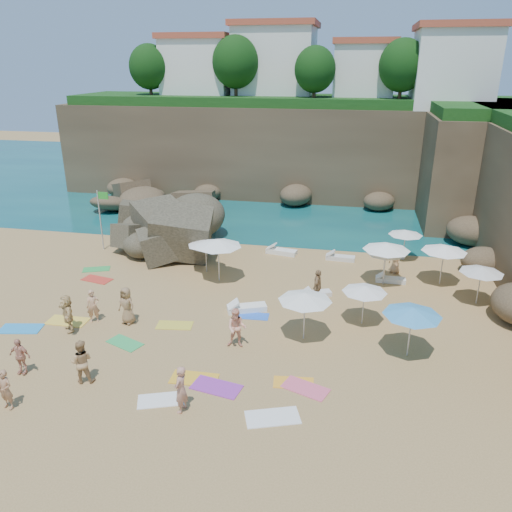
% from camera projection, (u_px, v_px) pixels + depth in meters
% --- Properties ---
extents(ground, '(120.00, 120.00, 0.00)m').
position_uv_depth(ground, '(205.00, 312.00, 24.84)').
color(ground, tan).
rests_on(ground, ground).
extents(seawater, '(120.00, 120.00, 0.00)m').
position_uv_depth(seawater, '(288.00, 181.00, 52.24)').
color(seawater, '#0C4751').
rests_on(seawater, ground).
extents(cliff_back, '(44.00, 8.00, 8.00)m').
position_uv_depth(cliff_back, '(303.00, 151.00, 45.86)').
color(cliff_back, brown).
rests_on(cliff_back, ground).
extents(cliff_corner, '(10.00, 12.00, 8.00)m').
position_uv_depth(cliff_corner, '(489.00, 167.00, 38.56)').
color(cliff_corner, brown).
rests_on(cliff_corner, ground).
extents(rock_promontory, '(12.00, 7.00, 2.00)m').
position_uv_depth(rock_promontory, '(133.00, 212.00, 41.46)').
color(rock_promontory, brown).
rests_on(rock_promontory, ground).
extents(clifftop_buildings, '(28.48, 9.48, 7.00)m').
position_uv_depth(clifftop_buildings, '(317.00, 66.00, 43.77)').
color(clifftop_buildings, white).
rests_on(clifftop_buildings, cliff_back).
extents(clifftop_trees, '(35.60, 23.82, 4.40)m').
position_uv_depth(clifftop_trees, '(335.00, 67.00, 37.70)').
color(clifftop_trees, '#11380F').
rests_on(clifftop_trees, ground).
extents(marina_masts, '(3.10, 0.10, 6.00)m').
position_uv_depth(marina_masts, '(138.00, 147.00, 54.15)').
color(marina_masts, white).
rests_on(marina_masts, ground).
extents(rock_outcrop, '(8.89, 7.37, 3.14)m').
position_uv_depth(rock_outcrop, '(167.00, 246.00, 33.71)').
color(rock_outcrop, brown).
rests_on(rock_outcrop, ground).
extents(flag_pole, '(0.78, 0.11, 4.01)m').
position_uv_depth(flag_pole, '(101.00, 212.00, 32.16)').
color(flag_pole, silver).
rests_on(flag_pole, ground).
extents(parasol_0, '(2.10, 2.10, 1.99)m').
position_uv_depth(parasol_0, '(206.00, 243.00, 28.96)').
color(parasol_0, silver).
rests_on(parasol_0, ground).
extents(parasol_1, '(2.08, 2.08, 1.97)m').
position_uv_depth(parasol_1, '(406.00, 232.00, 30.74)').
color(parasol_1, silver).
rests_on(parasol_1, ground).
extents(parasol_2, '(2.58, 2.58, 2.44)m').
position_uv_depth(parasol_2, '(387.00, 247.00, 27.15)').
color(parasol_2, silver).
rests_on(parasol_2, ground).
extents(parasol_3, '(2.16, 2.16, 2.05)m').
position_uv_depth(parasol_3, '(482.00, 270.00, 25.05)').
color(parasol_3, silver).
rests_on(parasol_3, ground).
extents(parasol_4, '(2.45, 2.45, 2.32)m').
position_uv_depth(parasol_4, '(444.00, 248.00, 27.22)').
color(parasol_4, silver).
rests_on(parasol_4, ground).
extents(parasol_5, '(2.62, 2.62, 2.48)m').
position_uv_depth(parasol_5, '(218.00, 243.00, 27.61)').
color(parasol_5, silver).
rests_on(parasol_5, ground).
extents(parasol_7, '(2.03, 2.03, 1.92)m').
position_uv_depth(parasol_7, '(385.00, 252.00, 27.78)').
color(parasol_7, silver).
rests_on(parasol_7, ground).
extents(parasol_9, '(2.40, 2.40, 2.27)m').
position_uv_depth(parasol_9, '(305.00, 297.00, 21.72)').
color(parasol_9, silver).
rests_on(parasol_9, ground).
extents(parasol_10, '(2.42, 2.42, 2.29)m').
position_uv_depth(parasol_10, '(413.00, 311.00, 20.41)').
color(parasol_10, silver).
rests_on(parasol_10, ground).
extents(parasol_11, '(2.09, 2.09, 1.98)m').
position_uv_depth(parasol_11, '(365.00, 289.00, 23.08)').
color(parasol_11, silver).
rests_on(parasol_11, ground).
extents(lounger_0, '(1.82, 0.70, 0.28)m').
position_uv_depth(lounger_0, '(340.00, 258.00, 31.30)').
color(lounger_0, silver).
rests_on(lounger_0, ground).
extents(lounger_1, '(2.06, 1.01, 0.31)m').
position_uv_depth(lounger_1, '(282.00, 252.00, 32.29)').
color(lounger_1, white).
rests_on(lounger_1, ground).
extents(lounger_2, '(1.92, 0.78, 0.29)m').
position_uv_depth(lounger_2, '(389.00, 255.00, 31.75)').
color(lounger_2, silver).
rests_on(lounger_2, ground).
extents(lounger_3, '(2.05, 1.34, 0.30)m').
position_uv_depth(lounger_3, '(247.00, 308.00, 24.89)').
color(lounger_3, white).
rests_on(lounger_3, ground).
extents(lounger_4, '(1.65, 0.55, 0.26)m').
position_uv_depth(lounger_4, '(391.00, 280.00, 28.19)').
color(lounger_4, silver).
rests_on(lounger_4, ground).
extents(lounger_5, '(1.68, 1.15, 0.25)m').
position_uv_depth(lounger_5, '(316.00, 294.00, 26.47)').
color(lounger_5, silver).
rests_on(lounger_5, ground).
extents(towel_0, '(2.05, 1.29, 0.03)m').
position_uv_depth(towel_0, '(21.00, 329.00, 23.25)').
color(towel_0, '#288ED5').
rests_on(towel_0, ground).
extents(towel_2, '(1.87, 0.97, 0.03)m').
position_uv_depth(towel_2, '(194.00, 378.00, 19.60)').
color(towel_2, gold).
rests_on(towel_2, ground).
extents(towel_3, '(1.81, 1.37, 0.03)m').
position_uv_depth(towel_3, '(125.00, 343.00, 22.07)').
color(towel_3, green).
rests_on(towel_3, ground).
extents(towel_4, '(1.95, 0.99, 0.03)m').
position_uv_depth(towel_4, '(68.00, 321.00, 23.93)').
color(towel_4, yellow).
rests_on(towel_4, ground).
extents(towel_5, '(1.90, 1.39, 0.03)m').
position_uv_depth(towel_5, '(161.00, 400.00, 18.36)').
color(towel_5, white).
rests_on(towel_5, ground).
extents(towel_6, '(2.04, 1.29, 0.03)m').
position_uv_depth(towel_6, '(216.00, 387.00, 19.08)').
color(towel_6, purple).
rests_on(towel_6, ground).
extents(towel_7, '(1.84, 1.18, 0.03)m').
position_uv_depth(towel_7, '(97.00, 279.00, 28.50)').
color(towel_7, red).
rests_on(towel_7, ground).
extents(towel_8, '(1.52, 0.82, 0.03)m').
position_uv_depth(towel_8, '(254.00, 316.00, 24.42)').
color(towel_8, blue).
rests_on(towel_8, ground).
extents(towel_9, '(1.95, 1.44, 0.03)m').
position_uv_depth(towel_9, '(305.00, 388.00, 19.01)').
color(towel_9, '#E55978').
rests_on(towel_9, ground).
extents(towel_10, '(1.63, 0.94, 0.03)m').
position_uv_depth(towel_10, '(294.00, 383.00, 19.35)').
color(towel_10, '#FDA528').
rests_on(towel_10, ground).
extents(towel_11, '(1.74, 1.29, 0.03)m').
position_uv_depth(towel_11, '(96.00, 269.00, 29.92)').
color(towel_11, green).
rests_on(towel_11, ground).
extents(towel_12, '(1.77, 1.05, 0.03)m').
position_uv_depth(towel_12, '(175.00, 325.00, 23.56)').
color(towel_12, gold).
rests_on(towel_12, ground).
extents(towel_13, '(2.10, 1.53, 0.03)m').
position_uv_depth(towel_13, '(273.00, 417.00, 17.46)').
color(towel_13, white).
rests_on(towel_13, ground).
extents(person_stand_0, '(0.71, 0.63, 1.64)m').
position_uv_depth(person_stand_0, '(93.00, 306.00, 23.63)').
color(person_stand_0, tan).
rests_on(person_stand_0, ground).
extents(person_stand_1, '(1.03, 0.89, 1.80)m').
position_uv_depth(person_stand_1, '(81.00, 361.00, 19.13)').
color(person_stand_1, tan).
rests_on(person_stand_1, ground).
extents(person_stand_2, '(1.06, 0.65, 1.53)m').
position_uv_depth(person_stand_2, '(205.00, 229.00, 34.60)').
color(person_stand_2, '#EFC488').
rests_on(person_stand_2, ground).
extents(person_stand_3, '(0.59, 1.13, 1.85)m').
position_uv_depth(person_stand_3, '(317.00, 287.00, 25.40)').
color(person_stand_3, '#9A764D').
rests_on(person_stand_3, ground).
extents(person_stand_4, '(0.84, 0.92, 1.66)m').
position_uv_depth(person_stand_4, '(395.00, 260.00, 29.16)').
color(person_stand_4, tan).
rests_on(person_stand_4, ground).
extents(person_stand_5, '(1.45, 1.12, 1.56)m').
position_uv_depth(person_stand_5, '(206.00, 225.00, 35.46)').
color(person_stand_5, tan).
rests_on(person_stand_5, ground).
extents(person_stand_6, '(0.53, 0.72, 1.82)m').
position_uv_depth(person_stand_6, '(181.00, 389.00, 17.49)').
color(person_stand_6, tan).
rests_on(person_stand_6, ground).
extents(person_lie_1, '(0.92, 1.54, 0.37)m').
position_uv_depth(person_lie_1, '(22.00, 369.00, 19.89)').
color(person_lie_1, tan).
rests_on(person_lie_1, ground).
extents(person_lie_2, '(1.37, 1.99, 0.48)m').
position_uv_depth(person_lie_2, '(128.00, 319.00, 23.70)').
color(person_lie_2, olive).
rests_on(person_lie_2, ground).
extents(person_lie_3, '(2.41, 2.39, 0.47)m').
position_uv_depth(person_lie_3, '(69.00, 326.00, 23.03)').
color(person_lie_3, tan).
rests_on(person_lie_3, ground).
extents(person_lie_4, '(0.84, 1.61, 0.37)m').
position_uv_depth(person_lie_4, '(9.00, 404.00, 17.88)').
color(person_lie_4, '#A97754').
rests_on(person_lie_4, ground).
extents(person_lie_5, '(0.95, 1.82, 0.68)m').
position_uv_depth(person_lie_5, '(237.00, 340.00, 21.70)').
color(person_lie_5, '#FAAE8E').
rests_on(person_lie_5, ground).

